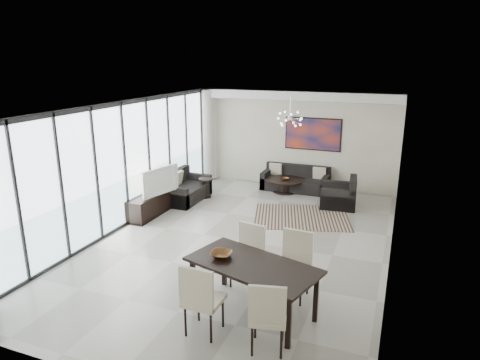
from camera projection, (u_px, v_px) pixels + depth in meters
The scene contains 20 objects.
room_shell at pixel (265, 179), 8.72m from camera, with size 6.00×9.00×2.90m.
window_wall at pixel (128, 164), 9.87m from camera, with size 0.37×8.95×2.90m.
soffit at pixel (296, 96), 12.36m from camera, with size 5.98×0.40×0.26m, color white.
painting at pixel (313, 134), 12.65m from camera, with size 1.68×0.04×0.98m, color #C63E1B.
chandelier at pixel (290, 119), 10.76m from camera, with size 0.66×0.66×0.71m.
rug at pixel (302, 217), 10.68m from camera, with size 2.32×1.79×0.01m, color black.
coffee_table at pixel (285, 185), 12.65m from camera, with size 1.08×1.08×0.38m.
bowl_coffee at pixel (285, 179), 12.52m from camera, with size 0.22×0.22×0.07m, color brown.
sofa_main at pixel (295, 182), 12.81m from camera, with size 1.98×0.81×0.72m.
loveseat at pixel (184, 190), 11.91m from camera, with size 0.90×1.59×0.80m.
armchair at pixel (340, 196), 11.39m from camera, with size 1.00×1.05×0.80m.
side_table at pixel (206, 185), 12.07m from camera, with size 0.41×0.41×0.56m.
tv_console at pixel (153, 203), 10.85m from camera, with size 0.50×1.77×0.55m, color black.
television at pixel (157, 180), 10.64m from camera, with size 1.19×0.16×0.68m, color gray.
dining_table at pixel (253, 269), 6.49m from camera, with size 2.20×1.53×0.83m.
dining_chair_sw at pixel (200, 296), 5.96m from camera, with size 0.52×0.52×1.11m.
dining_chair_se at pixel (268, 313), 5.61m from camera, with size 0.59×0.59×1.07m.
dining_chair_nw at pixel (249, 250), 7.42m from camera, with size 0.56×0.56×1.07m.
dining_chair_ne at pixel (295, 259), 7.04m from camera, with size 0.54×0.54×1.11m.
bowl_dining at pixel (221, 255), 6.69m from camera, with size 0.33×0.33×0.08m, color brown.
Camera 1 is at (3.03, -8.00, 3.85)m, focal length 32.00 mm.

